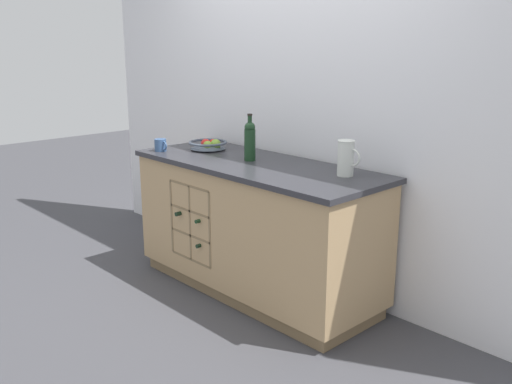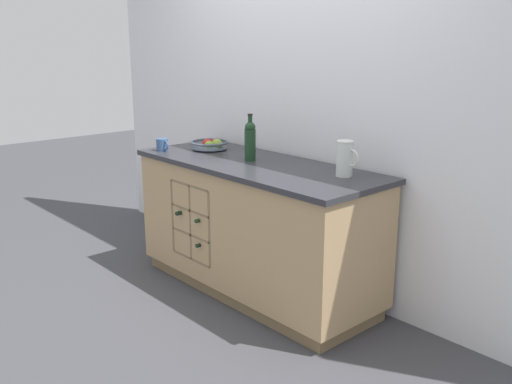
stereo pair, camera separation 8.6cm
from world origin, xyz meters
name	(u,v)px [view 1 (the left image)]	position (x,y,z in m)	size (l,w,h in m)	color
ground_plane	(256,290)	(0.00, 0.00, 0.00)	(14.00, 14.00, 0.00)	#424247
back_wall	(298,102)	(0.00, 0.40, 1.27)	(4.40, 0.06, 2.55)	white
kitchen_island	(255,227)	(0.00, 0.00, 0.46)	(1.84, 0.72, 0.91)	olive
fruit_bowl	(209,144)	(-0.57, 0.06, 0.95)	(0.28, 0.28, 0.08)	#4C5666
white_pitcher	(346,157)	(0.64, 0.13, 1.02)	(0.16, 0.10, 0.21)	silver
ceramic_mug	(161,145)	(-0.77, -0.23, 0.95)	(0.12, 0.08, 0.09)	#385684
standing_wine_bottle	(250,140)	(-0.08, 0.02, 1.05)	(0.08, 0.08, 0.31)	#19381E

